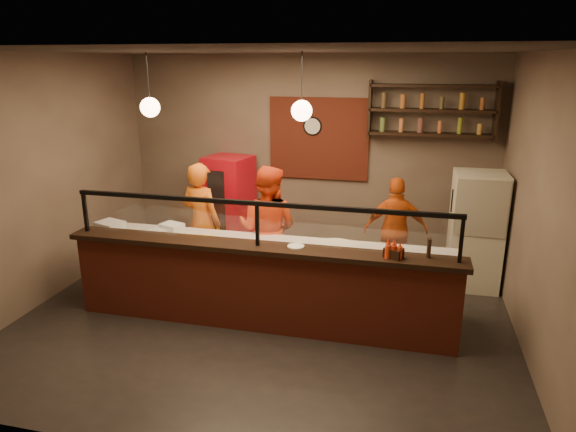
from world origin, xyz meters
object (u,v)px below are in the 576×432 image
(wall_clock, at_px, (313,126))
(fridge, at_px, (476,231))
(cook_mid, at_px, (268,229))
(pizza_dough, at_px, (335,246))
(condiment_caddy, at_px, (394,253))
(cook_left, at_px, (202,222))
(pepper_mill, at_px, (429,248))
(cook_right, at_px, (396,230))
(red_cooler, at_px, (230,204))

(wall_clock, xyz_separation_m, fridge, (2.50, -0.88, -1.27))
(cook_mid, bearing_deg, pizza_dough, 159.83)
(wall_clock, bearing_deg, condiment_caddy, -62.65)
(cook_left, bearing_deg, fridge, -154.83)
(pizza_dough, xyz_separation_m, pepper_mill, (1.09, -0.53, 0.26))
(cook_mid, xyz_separation_m, cook_right, (1.71, 0.70, -0.11))
(fridge, distance_m, pepper_mill, 1.97)
(wall_clock, height_order, cook_mid, wall_clock)
(fridge, distance_m, red_cooler, 3.87)
(red_cooler, bearing_deg, fridge, 3.78)
(wall_clock, height_order, condiment_caddy, wall_clock)
(fridge, xyz_separation_m, pepper_mill, (-0.69, -1.81, 0.34))
(cook_left, height_order, pepper_mill, cook_left)
(cook_mid, height_order, pizza_dough, cook_mid)
(red_cooler, bearing_deg, wall_clock, 25.42)
(pizza_dough, bearing_deg, cook_mid, 153.51)
(fridge, xyz_separation_m, pizza_dough, (-1.79, -1.28, 0.08))
(cook_mid, relative_size, condiment_caddy, 9.44)
(wall_clock, distance_m, pizza_dough, 2.57)
(cook_left, xyz_separation_m, fridge, (3.82, 0.63, -0.04))
(fridge, height_order, pizza_dough, fridge)
(cook_mid, height_order, condiment_caddy, cook_mid)
(cook_mid, height_order, red_cooler, cook_mid)
(cook_mid, xyz_separation_m, red_cooler, (-1.03, 1.35, -0.08))
(pizza_dough, bearing_deg, cook_left, 162.48)
(wall_clock, distance_m, red_cooler, 1.88)
(pizza_dough, height_order, condiment_caddy, condiment_caddy)
(cook_left, height_order, pizza_dough, cook_left)
(wall_clock, relative_size, cook_right, 0.19)
(cook_mid, bearing_deg, cook_left, -1.47)
(condiment_caddy, bearing_deg, cook_mid, 147.07)
(cook_right, distance_m, condiment_caddy, 1.86)
(pizza_dough, relative_size, condiment_caddy, 2.98)
(cook_right, distance_m, fridge, 1.09)
(pizza_dough, bearing_deg, pepper_mill, -26.03)
(cook_right, bearing_deg, red_cooler, -20.06)
(cook_left, relative_size, pepper_mill, 8.23)
(cook_right, bearing_deg, condiment_caddy, 83.99)
(fridge, bearing_deg, pizza_dough, -145.53)
(wall_clock, bearing_deg, fridge, -19.45)
(condiment_caddy, bearing_deg, fridge, 60.74)
(red_cooler, relative_size, pizza_dough, 2.88)
(wall_clock, bearing_deg, pepper_mill, -56.16)
(cook_mid, bearing_deg, condiment_caddy, 153.39)
(pepper_mill, bearing_deg, fridge, 68.99)
(cook_left, xyz_separation_m, cook_right, (2.74, 0.56, -0.10))
(cook_right, bearing_deg, cook_left, 4.79)
(fridge, bearing_deg, condiment_caddy, -120.32)
(fridge, height_order, pepper_mill, fridge)
(fridge, xyz_separation_m, condiment_caddy, (-1.06, -1.90, 0.29))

